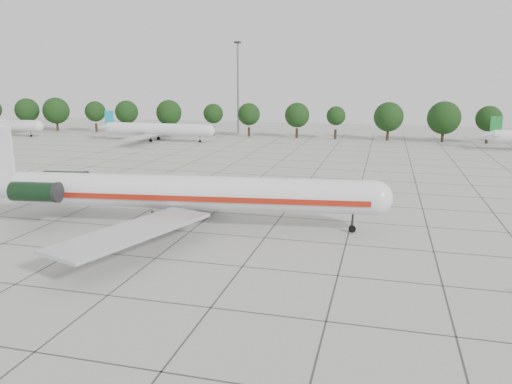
% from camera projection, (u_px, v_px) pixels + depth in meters
% --- Properties ---
extents(ground, '(260.00, 260.00, 0.00)m').
position_uv_depth(ground, '(265.00, 238.00, 49.69)').
color(ground, '#A5A59E').
rests_on(ground, ground).
extents(apron_joints, '(170.00, 170.00, 0.02)m').
position_uv_depth(apron_joints, '(292.00, 202.00, 63.84)').
color(apron_joints, '#383838').
rests_on(apron_joints, ground).
extents(main_airliner, '(45.53, 35.62, 10.70)m').
position_uv_depth(main_airliner, '(166.00, 191.00, 53.10)').
color(main_airliner, silver).
rests_on(main_airliner, ground).
extents(bg_airliner_b, '(28.24, 27.20, 7.40)m').
position_uv_depth(bg_airliner_b, '(157.00, 130.00, 125.17)').
color(bg_airliner_b, silver).
rests_on(bg_airliner_b, ground).
extents(tree_line, '(249.86, 8.44, 10.22)m').
position_uv_depth(tree_line, '(297.00, 115.00, 131.42)').
color(tree_line, '#332114').
rests_on(tree_line, ground).
extents(floodlight_mast, '(1.60, 1.60, 25.45)m').
position_uv_depth(floodlight_mast, '(238.00, 83.00, 140.64)').
color(floodlight_mast, slate).
rests_on(floodlight_mast, ground).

